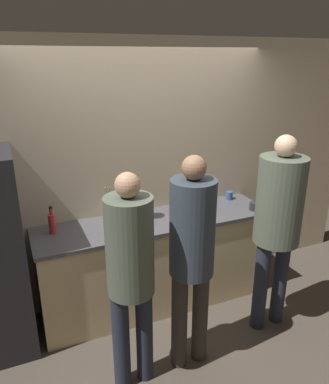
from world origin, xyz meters
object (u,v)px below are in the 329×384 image
object	(u,v)px
cup_black	(254,206)
utensil_crock	(108,210)
fruit_bowl	(186,208)
potted_plant	(147,205)
person_left	(130,268)
person_center	(192,248)
person_right	(278,215)
cup_blue	(229,195)
bottle_red	(52,223)

from	to	relation	value
cup_black	utensil_crock	bearing A→B (deg)	163.64
fruit_bowl	potted_plant	world-z (taller)	potted_plant
person_left	person_center	distance (m)	0.49
utensil_crock	person_left	bearing A→B (deg)	-97.43
fruit_bowl	utensil_crock	bearing A→B (deg)	164.75
person_right	cup_blue	bearing A→B (deg)	83.75
person_left	potted_plant	world-z (taller)	person_left
bottle_red	potted_plant	world-z (taller)	bottle_red
person_left	cup_black	bearing A→B (deg)	23.69
person_left	cup_black	distance (m)	1.70
person_left	utensil_crock	distance (m)	1.11
utensil_crock	bottle_red	distance (m)	0.56
cup_blue	potted_plant	size ratio (longest dim) A/B	0.35
person_left	cup_blue	size ratio (longest dim) A/B	19.78
cup_black	person_left	bearing A→B (deg)	-156.31
person_left	person_right	distance (m)	1.40
bottle_red	cup_blue	world-z (taller)	bottle_red
person_center	cup_black	world-z (taller)	person_center
person_center	utensil_crock	world-z (taller)	person_center
utensil_crock	potted_plant	xyz separation A→B (m)	(0.34, -0.17, 0.06)
cup_blue	cup_black	size ratio (longest dim) A/B	0.94
person_right	utensil_crock	world-z (taller)	person_right
person_left	fruit_bowl	xyz separation A→B (m)	(0.89, 0.89, -0.03)
utensil_crock	potted_plant	distance (m)	0.38
utensil_crock	cup_blue	bearing A→B (deg)	-2.26
utensil_crock	cup_black	xyz separation A→B (m)	(1.41, -0.41, -0.04)
utensil_crock	potted_plant	bearing A→B (deg)	-26.31
fruit_bowl	person_right	bearing A→B (deg)	-56.65
person_left	person_right	size ratio (longest dim) A/B	0.94
utensil_crock	potted_plant	world-z (taller)	utensil_crock
person_right	cup_blue	xyz separation A→B (m)	(0.10, 0.91, -0.15)
potted_plant	cup_black	bearing A→B (deg)	-13.00
person_left	cup_black	xyz separation A→B (m)	(1.55, 0.68, -0.04)
person_left	potted_plant	size ratio (longest dim) A/B	6.99
cup_blue	person_left	bearing A→B (deg)	-144.99
person_right	cup_blue	distance (m)	0.93
person_right	potted_plant	distance (m)	1.21
cup_blue	person_right	bearing A→B (deg)	-96.25
potted_plant	cup_blue	bearing A→B (deg)	6.38
fruit_bowl	cup_blue	size ratio (longest dim) A/B	3.35
cup_blue	fruit_bowl	bearing A→B (deg)	-166.00
fruit_bowl	person_left	bearing A→B (deg)	-134.82
person_left	potted_plant	bearing A→B (deg)	62.75
person_center	potted_plant	size ratio (longest dim) A/B	7.24
fruit_bowl	cup_black	world-z (taller)	fruit_bowl
person_center	cup_blue	size ratio (longest dim) A/B	20.47
person_center	potted_plant	bearing A→B (deg)	90.74
person_left	person_center	world-z (taller)	person_center
person_center	person_right	xyz separation A→B (m)	(0.90, 0.12, 0.07)
fruit_bowl	person_center	bearing A→B (deg)	-114.25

